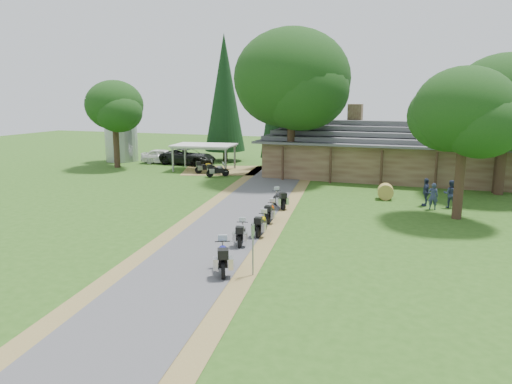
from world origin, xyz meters
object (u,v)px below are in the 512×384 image
(motorcycle_row_a, at_px, (223,256))
(motorcycle_row_e, at_px, (279,198))
(car_dark_suv, at_px, (188,153))
(motorcycle_row_d, at_px, (271,211))
(silo, at_px, (121,129))
(carport, at_px, (204,157))
(lodge, at_px, (387,149))
(motorcycle_carport_a, at_px, (206,167))
(hay_bale, at_px, (385,192))
(motorcycle_row_c, at_px, (262,223))
(car_white_sedan, at_px, (163,154))
(motorcycle_carport_b, at_px, (218,170))
(motorcycle_row_b, at_px, (241,232))

(motorcycle_row_a, xyz_separation_m, motorcycle_row_e, (-1.25, 11.86, -0.07))
(car_dark_suv, bearing_deg, motorcycle_row_d, -139.20)
(silo, relative_size, motorcycle_row_a, 3.42)
(carport, bearing_deg, silo, 157.71)
(motorcycle_row_d, relative_size, motorcycle_row_e, 0.95)
(lodge, distance_m, motorcycle_carport_a, 16.04)
(motorcycle_row_d, distance_m, hay_bale, 10.02)
(motorcycle_row_c, distance_m, motorcycle_row_e, 6.19)
(motorcycle_row_c, bearing_deg, silo, 41.77)
(car_dark_suv, xyz_separation_m, hay_bale, (20.56, -10.76, -0.67))
(motorcycle_row_a, height_order, motorcycle_row_d, motorcycle_row_a)
(car_white_sedan, xyz_separation_m, motorcycle_row_c, (18.17, -21.61, -0.36))
(motorcycle_row_e, bearing_deg, motorcycle_carport_a, 6.56)
(car_white_sedan, distance_m, motorcycle_row_c, 28.23)
(silo, distance_m, carport, 11.80)
(lodge, relative_size, motorcycle_carport_a, 11.87)
(lodge, height_order, motorcycle_row_e, lodge)
(car_white_sedan, height_order, hay_bale, car_white_sedan)
(motorcycle_row_e, distance_m, motorcycle_carport_b, 12.90)
(carport, xyz_separation_m, car_white_sedan, (-5.99, 2.72, -0.26))
(lodge, distance_m, motorcycle_row_b, 22.97)
(motorcycle_row_c, distance_m, hay_bale, 12.21)
(car_dark_suv, relative_size, motorcycle_row_a, 3.10)
(car_dark_suv, bearing_deg, silo, 91.93)
(motorcycle_row_d, height_order, hay_bale, motorcycle_row_d)
(carport, height_order, hay_bale, carport)
(motorcycle_row_e, xyz_separation_m, motorcycle_carport_b, (-8.53, 9.68, 0.01))
(car_dark_suv, distance_m, motorcycle_row_c, 26.72)
(motorcycle_row_a, relative_size, motorcycle_row_d, 1.17)
(carport, height_order, motorcycle_carport_a, carport)
(lodge, relative_size, motorcycle_row_c, 12.19)
(silo, xyz_separation_m, carport, (11.18, -3.03, -2.23))
(lodge, height_order, motorcycle_row_a, lodge)
(lodge, xyz_separation_m, motorcycle_carport_a, (-15.59, -3.30, -1.83))
(car_dark_suv, xyz_separation_m, motorcycle_row_e, (14.48, -15.70, -0.57))
(motorcycle_row_c, xyz_separation_m, motorcycle_carport_b, (-9.46, 15.80, 0.03))
(motorcycle_row_a, relative_size, motorcycle_row_b, 1.17)
(car_white_sedan, relative_size, hay_bale, 5.42)
(motorcycle_row_b, xyz_separation_m, motorcycle_row_e, (-0.54, 8.00, 0.03))
(motorcycle_row_e, bearing_deg, motorcycle_row_c, 152.27)
(motorcycle_carport_b, height_order, hay_bale, motorcycle_carport_b)
(carport, bearing_deg, motorcycle_carport_b, -55.77)
(car_dark_suv, xyz_separation_m, motorcycle_carport_a, (4.17, -4.60, -0.58))
(car_dark_suv, height_order, motorcycle_carport_a, car_dark_suv)
(motorcycle_row_b, distance_m, hay_bale, 14.08)
(lodge, height_order, motorcycle_row_b, lodge)
(motorcycle_row_c, height_order, motorcycle_carport_b, motorcycle_carport_b)
(motorcycle_row_b, distance_m, motorcycle_row_e, 8.02)
(motorcycle_row_b, bearing_deg, motorcycle_carport_b, 12.29)
(hay_bale, bearing_deg, motorcycle_row_c, -114.97)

